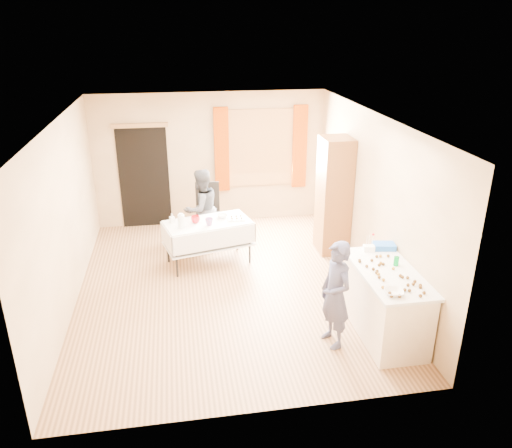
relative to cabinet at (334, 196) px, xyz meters
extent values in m
cube|color=#9E7047|center=(-1.99, -1.02, -1.03)|extent=(4.50, 5.50, 0.02)
cube|color=white|center=(-1.99, -1.02, 1.59)|extent=(4.50, 5.50, 0.02)
cube|color=tan|center=(-1.99, 1.74, 0.28)|extent=(4.50, 0.02, 2.60)
cube|color=tan|center=(-1.99, -3.78, 0.28)|extent=(4.50, 0.02, 2.60)
cube|color=tan|center=(-4.25, -1.02, 0.28)|extent=(0.02, 5.50, 2.60)
cube|color=tan|center=(0.27, -1.02, 0.28)|extent=(0.02, 5.50, 2.60)
cube|color=olive|center=(-0.99, 1.70, 0.48)|extent=(1.32, 0.06, 1.52)
cube|color=white|center=(-0.99, 1.69, 0.48)|extent=(1.20, 0.02, 1.40)
cube|color=#993400|center=(-1.77, 1.65, 0.48)|extent=(0.28, 0.06, 1.65)
cube|color=#993400|center=(-0.21, 1.65, 0.48)|extent=(0.28, 0.06, 1.65)
cube|color=black|center=(-3.29, 1.71, -0.02)|extent=(0.95, 0.04, 2.00)
cube|color=olive|center=(-3.29, 1.68, 1.00)|extent=(1.05, 0.06, 0.08)
cube|color=brown|center=(0.00, 0.00, 0.00)|extent=(0.50, 0.60, 2.04)
cube|color=beige|center=(-0.10, -2.60, -0.59)|extent=(0.66, 1.45, 0.86)
cube|color=silver|center=(-0.10, -2.60, -0.13)|extent=(0.72, 1.51, 0.04)
cube|color=silver|center=(-2.20, -0.16, -0.29)|extent=(1.51, 1.01, 0.04)
cube|color=black|center=(-2.14, 0.81, -0.55)|extent=(0.48, 0.48, 0.06)
cube|color=black|center=(-2.12, 1.01, -0.26)|extent=(0.44, 0.09, 0.63)
imported|color=#2C2D4A|center=(-0.82, -2.71, -0.32)|extent=(0.67, 0.58, 1.41)
imported|color=black|center=(-2.27, 0.52, -0.30)|extent=(1.21, 1.19, 1.45)
cylinder|color=#017E24|center=(0.06, -2.46, -0.05)|extent=(0.08, 0.08, 0.12)
imported|color=white|center=(-0.27, -3.14, -0.09)|extent=(0.29, 0.29, 0.05)
cube|color=white|center=(-0.13, -1.99, -0.07)|extent=(0.17, 0.12, 0.08)
cube|color=blue|center=(0.11, -1.95, -0.07)|extent=(0.33, 0.25, 0.08)
cylinder|color=silver|center=(-2.64, -0.36, -0.16)|extent=(0.12, 0.12, 0.22)
imported|color=red|center=(-2.40, -0.17, -0.21)|extent=(0.18, 0.18, 0.11)
imported|color=red|center=(-2.19, -0.32, -0.21)|extent=(0.20, 0.20, 0.12)
imported|color=white|center=(-1.95, -0.02, -0.25)|extent=(0.29, 0.29, 0.05)
cube|color=white|center=(-1.72, -0.13, -0.26)|extent=(0.30, 0.22, 0.02)
imported|color=white|center=(-2.78, -0.11, -0.19)|extent=(0.13, 0.13, 0.16)
sphere|color=#3F2314|center=(-0.03, -2.57, -0.09)|extent=(0.04, 0.04, 0.04)
sphere|color=#36200A|center=(0.07, -3.20, -0.09)|extent=(0.04, 0.04, 0.04)
sphere|color=#36200A|center=(-0.03, -3.00, -0.09)|extent=(0.04, 0.04, 0.04)
sphere|color=#36200A|center=(-0.10, -2.44, -0.09)|extent=(0.04, 0.04, 0.04)
sphere|color=#36200A|center=(0.09, -2.93, -0.09)|extent=(0.04, 0.04, 0.04)
sphere|color=#36200A|center=(-0.02, -2.77, -0.09)|extent=(0.04, 0.04, 0.04)
sphere|color=#3F2314|center=(-0.27, -2.69, -0.09)|extent=(0.04, 0.04, 0.04)
sphere|color=#36200A|center=(-0.10, -2.21, -0.09)|extent=(0.04, 0.04, 0.04)
sphere|color=#36200A|center=(-0.01, -2.80, -0.09)|extent=(0.04, 0.04, 0.04)
sphere|color=#36200A|center=(-0.28, -2.65, -0.09)|extent=(0.04, 0.04, 0.04)
sphere|color=#36200A|center=(-0.24, -3.22, -0.09)|extent=(0.04, 0.04, 0.04)
sphere|color=#36200A|center=(-0.32, -3.15, -0.09)|extent=(0.04, 0.04, 0.04)
sphere|color=#3F2314|center=(-0.27, -2.83, -0.09)|extent=(0.04, 0.04, 0.04)
sphere|color=#36200A|center=(-0.17, -2.45, -0.09)|extent=(0.04, 0.04, 0.04)
sphere|color=#36200A|center=(0.09, -3.07, -0.09)|extent=(0.04, 0.04, 0.04)
sphere|color=#36200A|center=(0.05, -2.83, -0.09)|extent=(0.04, 0.04, 0.04)
sphere|color=#36200A|center=(-0.26, -2.61, -0.09)|extent=(0.04, 0.04, 0.04)
sphere|color=#36200A|center=(0.06, -2.22, -0.09)|extent=(0.04, 0.04, 0.04)
sphere|color=#3F2314|center=(-0.05, -2.20, -0.09)|extent=(0.04, 0.04, 0.04)
sphere|color=#36200A|center=(-0.37, -2.28, -0.09)|extent=(0.04, 0.04, 0.04)
sphere|color=#36200A|center=(-0.28, -2.54, -0.09)|extent=(0.04, 0.04, 0.04)
sphere|color=#36200A|center=(-0.33, -3.21, -0.09)|extent=(0.04, 0.04, 0.04)
sphere|color=#36200A|center=(-0.34, -2.46, -0.09)|extent=(0.04, 0.04, 0.04)
sphere|color=#36200A|center=(0.11, -3.03, -0.09)|extent=(0.04, 0.04, 0.04)
sphere|color=#3F2314|center=(-0.35, -3.00, -0.09)|extent=(0.04, 0.04, 0.04)
sphere|color=#36200A|center=(0.00, -3.26, -0.09)|extent=(0.04, 0.04, 0.04)
sphere|color=#36200A|center=(-0.38, -2.31, -0.09)|extent=(0.04, 0.04, 0.04)
sphere|color=#36200A|center=(-0.07, -3.13, -0.09)|extent=(0.04, 0.04, 0.04)
sphere|color=#36200A|center=(-0.29, -2.76, -0.09)|extent=(0.04, 0.04, 0.04)
sphere|color=#36200A|center=(0.04, -2.99, -0.09)|extent=(0.04, 0.04, 0.04)
sphere|color=#3F2314|center=(-0.12, -2.40, -0.09)|extent=(0.04, 0.04, 0.04)
sphere|color=#36200A|center=(-0.21, -2.31, -0.09)|extent=(0.04, 0.04, 0.04)
sphere|color=#36200A|center=(-0.12, -3.10, -0.09)|extent=(0.04, 0.04, 0.04)
camera|label=1|loc=(-2.66, -7.83, 2.84)|focal=35.00mm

